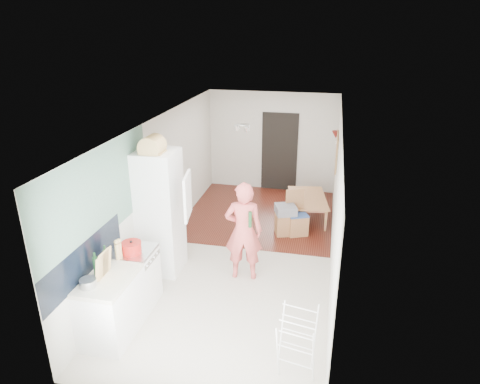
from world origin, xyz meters
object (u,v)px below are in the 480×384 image
at_px(stool, 284,224).
at_px(dining_table, 308,210).
at_px(person, 244,223).
at_px(drying_rack, 297,344).
at_px(dining_chair, 297,214).

bearing_deg(stool, dining_table, 63.98).
bearing_deg(stool, person, -106.05).
bearing_deg(drying_rack, person, 130.03).
height_order(person, stool, person).
xyz_separation_m(dining_table, stool, (-0.43, -0.87, 0.02)).
xyz_separation_m(dining_table, dining_chair, (-0.18, -0.81, 0.25)).
xyz_separation_m(dining_table, drying_rack, (0.15, -4.55, 0.22)).
bearing_deg(dining_table, dining_chair, 158.00).
xyz_separation_m(person, drying_rack, (1.07, -1.97, -0.58)).
bearing_deg(person, drying_rack, 111.24).
distance_m(dining_table, drying_rack, 4.56).
xyz_separation_m(dining_chair, stool, (-0.25, -0.07, -0.23)).
relative_size(dining_chair, stool, 2.01).
bearing_deg(stool, drying_rack, -81.04).
bearing_deg(person, dining_chair, -119.88).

